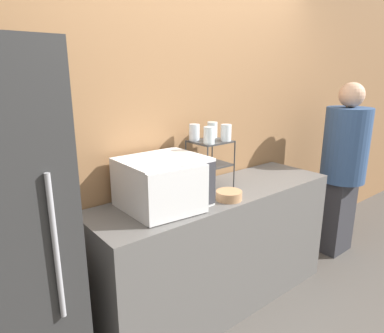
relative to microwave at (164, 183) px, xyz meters
The scene contains 11 objects.
ground_plane 1.21m from the microwave, 33.68° to the right, with size 12.00×12.00×0.00m, color #4C4742.
wall_back 0.60m from the microwave, 33.48° to the left, with size 8.00×0.06×2.60m.
counter 0.77m from the microwave, ahead, with size 1.94×0.57×0.92m.
microwave is the anchor object (origin of this frame).
dish_rack 0.49m from the microwave, 10.31° to the left, with size 0.27×0.25×0.35m.
glass_front_left 0.46m from the microwave, ahead, with size 0.08×0.08×0.12m.
glass_back_right 0.63m from the microwave, 16.25° to the left, with size 0.08×0.08×0.12m.
glass_front_right 0.61m from the microwave, ahead, with size 0.08×0.08×0.12m.
glass_back_left 0.49m from the microwave, 23.03° to the left, with size 0.08×0.08×0.12m.
bowl 0.46m from the microwave, 25.15° to the right, with size 0.18×0.18×0.06m.
person 1.96m from the microwave, ahead, with size 0.41×0.41×1.66m.
Camera 1 is at (-1.62, -1.40, 1.75)m, focal length 32.00 mm.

